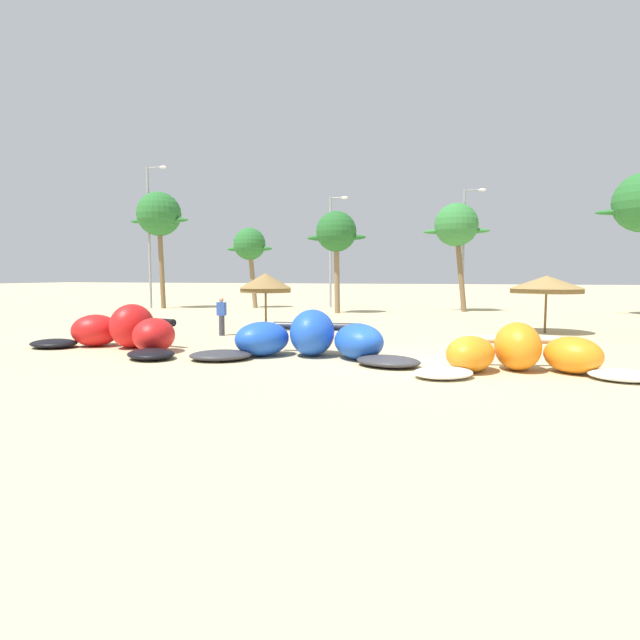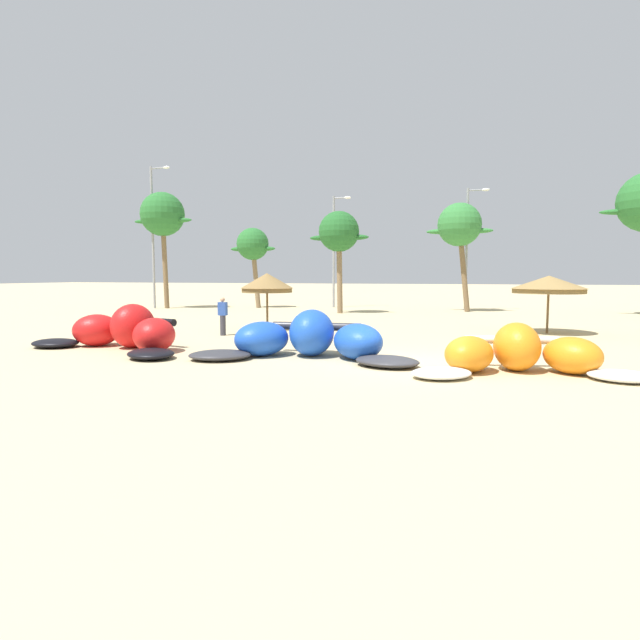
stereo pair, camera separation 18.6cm
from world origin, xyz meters
TOP-DOWN VIEW (x-y plane):
  - ground_plane at (0.00, 0.00)m, footprint 260.00×260.00m
  - kite_far_left at (-10.00, 0.04)m, footprint 6.64×3.96m
  - kite_left at (-3.33, 0.09)m, footprint 7.23×3.55m
  - kite_left_of_center at (2.72, -0.73)m, footprint 6.01×3.41m
  - beach_umbrella_near_van at (-7.74, 7.45)m, footprint 2.48×2.48m
  - beach_umbrella_middle at (4.67, 9.33)m, footprint 3.16×3.16m
  - person_near_kites at (-8.58, 4.60)m, footprint 0.36×0.24m
  - palm_leftmost at (-21.12, 19.40)m, footprint 4.95×3.30m
  - palm_left at (-14.86, 21.92)m, footprint 3.72×2.48m
  - palm_left_of_gap at (-7.05, 18.28)m, footprint 4.01×2.68m
  - palm_center_left at (0.54, 22.09)m, footprint 4.48×2.98m
  - lamppost_west at (-21.68, 19.07)m, footprint 1.70×0.24m
  - lamppost_west_center at (-8.89, 24.20)m, footprint 1.47×0.24m
  - lamppost_east_center at (1.15, 23.52)m, footprint 1.56×0.24m

SIDE VIEW (x-z plane):
  - ground_plane at x=0.00m, z-range 0.00..0.00m
  - kite_left_of_center at x=2.72m, z-range -0.15..1.14m
  - kite_left at x=-3.33m, z-range -0.17..1.29m
  - kite_far_left at x=-10.00m, z-range -0.18..1.36m
  - person_near_kites at x=-8.58m, z-range 0.01..1.63m
  - beach_umbrella_middle at x=4.67m, z-range 0.88..3.40m
  - beach_umbrella_near_van at x=-7.74m, z-range 0.87..3.50m
  - palm_left at x=-14.86m, z-range 1.73..7.90m
  - lamppost_west_center at x=-8.89m, z-range 0.50..9.14m
  - lamppost_east_center at x=1.15m, z-range 0.51..9.17m
  - palm_left_of_gap at x=-7.05m, z-range 1.93..8.68m
  - lamppost_west at x=-21.68m, z-range 0.54..11.17m
  - palm_center_left at x=0.54m, z-range 2.16..9.65m
  - palm_leftmost at x=-21.12m, z-range 2.64..11.42m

